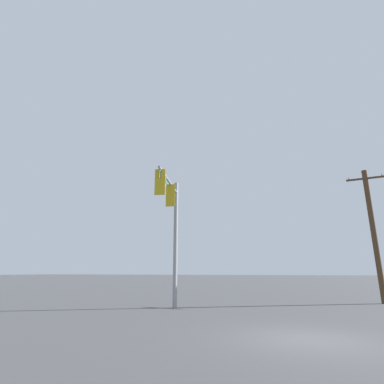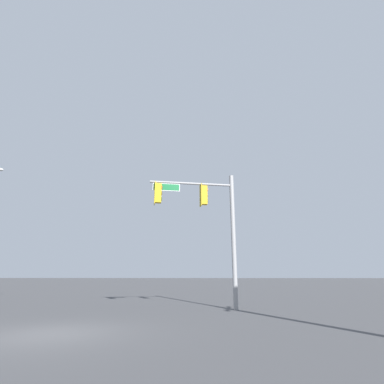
% 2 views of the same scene
% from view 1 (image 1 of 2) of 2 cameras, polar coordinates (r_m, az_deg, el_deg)
% --- Properties ---
extents(ground_plane, '(400.00, 400.00, 0.00)m').
position_cam_1_polar(ground_plane, '(10.74, 21.48, -24.75)').
color(ground_plane, '#474749').
extents(signal_pole_near, '(4.82, 1.31, 7.49)m').
position_cam_1_polar(signal_pole_near, '(17.27, -3.90, -5.03)').
color(signal_pole_near, gray).
rests_on(signal_pole_near, ground_plane).
extents(utility_pole, '(0.41, 2.46, 9.13)m').
position_cam_1_polar(utility_pole, '(24.30, 31.28, -6.45)').
color(utility_pole, '#47331E').
rests_on(utility_pole, ground_plane).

